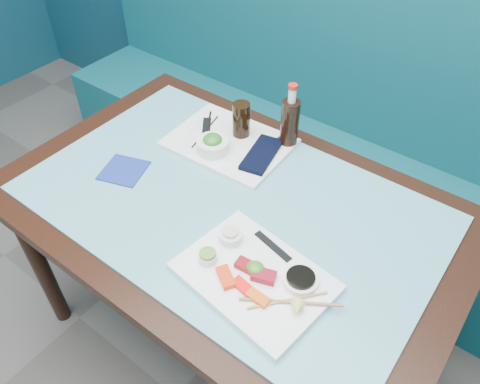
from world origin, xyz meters
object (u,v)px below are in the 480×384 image
Objects in this scene: serving_tray at (229,143)px; seaweed_bowl at (213,146)px; booth_bench at (342,158)px; cola_glass at (241,120)px; blue_napkin at (124,170)px; dining_table at (230,222)px; sashimi_plate at (254,277)px; cola_bottle_body at (290,124)px.

serving_tray is 0.08m from seaweed_bowl.
seaweed_bowl is at bearing -104.74° from booth_bench.
cola_glass is 0.94× the size of blue_napkin.
dining_table is 0.31m from sashimi_plate.
dining_table is at bearing -90.00° from booth_bench.
booth_bench is 17.26× the size of cola_bottle_body.
seaweed_bowl is at bearing 141.41° from dining_table.
cola_glass reaches higher than serving_tray.
serving_tray is (-0.17, 0.22, 0.10)m from dining_table.
seaweed_bowl reaches higher than dining_table.
cola_bottle_body is at bearing -91.09° from booth_bench.
cola_glass is at bearing -106.08° from booth_bench.
serving_tray is (-0.40, 0.41, -0.00)m from sashimi_plate.
cola_bottle_body is (-0.24, 0.52, 0.08)m from sashimi_plate.
dining_table is 0.27m from seaweed_bowl.
cola_bottle_body is (0.15, 0.06, 0.01)m from cola_glass.
booth_bench is 24.24× the size of cola_glass.
blue_napkin is (-0.18, -0.24, -0.03)m from seaweed_bowl.
booth_bench reaches higher than seaweed_bowl.
serving_tray is at bearing -105.57° from booth_bench.
booth_bench is 0.69m from cola_bottle_body.
sashimi_plate is at bearing -8.73° from blue_napkin.
sashimi_plate is (0.23, -0.18, 0.10)m from dining_table.
cola_bottle_body is at bearing 51.16° from blue_napkin.
cola_glass is at bearing -157.30° from cola_bottle_body.
serving_tray is 2.29× the size of cola_bottle_body.
booth_bench is at bearing 75.26° from seaweed_bowl.
cola_bottle_body reaches higher than serving_tray.
seaweed_bowl is at bearing -100.03° from serving_tray.
dining_table is 10.63× the size of blue_napkin.
sashimi_plate is at bearing -38.93° from seaweed_bowl.
seaweed_bowl reaches higher than sashimi_plate.
seaweed_bowl reaches higher than blue_napkin.
cola_glass is at bearing 77.26° from serving_tray.
serving_tray is at bearing -100.30° from cola_glass.
serving_tray is at bearing 128.02° from dining_table.
cola_glass is 0.43m from blue_napkin.
booth_bench is 0.83m from seaweed_bowl.
dining_table is at bearing 14.77° from blue_napkin.
sashimi_plate is 3.51× the size of seaweed_bowl.
cola_bottle_body reaches higher than dining_table.
dining_table is 0.30m from serving_tray.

